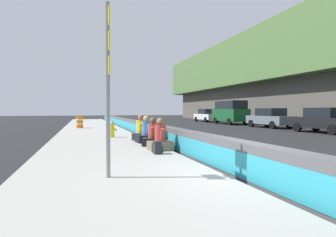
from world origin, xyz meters
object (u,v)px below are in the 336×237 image
(seated_person_foreground, at_px, (160,140))
(seated_person_rear, at_px, (146,134))
(seated_person_far, at_px, (141,132))
(parked_car_third, at_px, (324,120))
(parked_car_far, at_px, (207,115))
(route_sign_post, at_px, (108,76))
(construction_barrel, at_px, (80,122))
(backpack, at_px, (158,148))
(parked_car_midline, at_px, (230,112))
(seated_person_middle, at_px, (153,137))
(parked_car_fourth, at_px, (270,118))
(fire_hydrant, at_px, (112,129))

(seated_person_foreground, height_order, seated_person_rear, seated_person_rear)
(seated_person_far, xyz_separation_m, parked_car_third, (1.80, -12.96, 0.35))
(parked_car_far, bearing_deg, seated_person_far, 147.50)
(route_sign_post, height_order, construction_barrel, route_sign_post)
(construction_barrel, distance_m, parked_car_third, 17.78)
(backpack, bearing_deg, parked_car_third, -64.93)
(seated_person_foreground, distance_m, construction_barrel, 13.82)
(seated_person_far, relative_size, parked_car_midline, 0.23)
(seated_person_middle, xyz_separation_m, parked_car_third, (4.21, -12.97, 0.37))
(route_sign_post, bearing_deg, parked_car_fourth, -45.89)
(parked_car_far, bearing_deg, route_sign_post, 151.20)
(parked_car_third, bearing_deg, route_sign_post, 120.61)
(seated_person_foreground, height_order, parked_car_midline, parked_car_midline)
(seated_person_foreground, xyz_separation_m, seated_person_far, (3.64, -0.05, 0.02))
(parked_car_far, bearing_deg, fire_hydrant, 143.20)
(parked_car_third, bearing_deg, parked_car_fourth, -0.94)
(construction_barrel, bearing_deg, route_sign_post, -177.50)
(route_sign_post, height_order, seated_person_far, route_sign_post)
(route_sign_post, xyz_separation_m, parked_car_fourth, (14.73, -15.19, -1.37))
(route_sign_post, distance_m, fire_hydrant, 8.78)
(fire_hydrant, distance_m, seated_person_far, 1.88)
(seated_person_rear, height_order, parked_car_third, parked_car_third)
(seated_person_middle, height_order, seated_person_rear, seated_person_rear)
(fire_hydrant, xyz_separation_m, parked_car_fourth, (6.15, -14.26, 0.27))
(parked_car_fourth, bearing_deg, construction_barrel, 81.81)
(seated_person_far, bearing_deg, seated_person_rear, 179.87)
(fire_hydrant, xyz_separation_m, seated_person_middle, (-3.85, -1.20, -0.10))
(parked_car_third, bearing_deg, backpack, 115.07)
(fire_hydrant, relative_size, parked_car_far, 0.19)
(parked_car_fourth, bearing_deg, seated_person_foreground, 130.61)
(seated_person_middle, distance_m, parked_car_third, 13.64)
(parked_car_third, relative_size, parked_car_midline, 0.88)
(fire_hydrant, bearing_deg, construction_barrel, 11.19)
(route_sign_post, relative_size, parked_car_midline, 0.70)
(seated_person_middle, bearing_deg, parked_car_third, -72.02)
(parked_car_midline, bearing_deg, parked_car_far, -1.96)
(seated_person_foreground, bearing_deg, parked_car_far, -28.50)
(route_sign_post, xyz_separation_m, parked_car_third, (8.93, -15.09, -1.37))
(route_sign_post, relative_size, parked_car_third, 0.79)
(construction_barrel, relative_size, parked_car_far, 0.21)
(seated_person_far, xyz_separation_m, construction_barrel, (9.89, 2.87, 0.11))
(fire_hydrant, bearing_deg, parked_car_third, -88.57)
(parked_car_fourth, distance_m, parked_car_midline, 6.53)
(seated_person_foreground, distance_m, backpack, 0.86)
(seated_person_far, height_order, parked_car_fourth, parked_car_fourth)
(route_sign_post, bearing_deg, parked_car_third, -59.39)
(backpack, bearing_deg, fire_hydrant, 8.22)
(route_sign_post, height_order, seated_person_foreground, route_sign_post)
(parked_car_midline, bearing_deg, route_sign_post, 144.79)
(backpack, distance_m, parked_car_third, 14.71)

